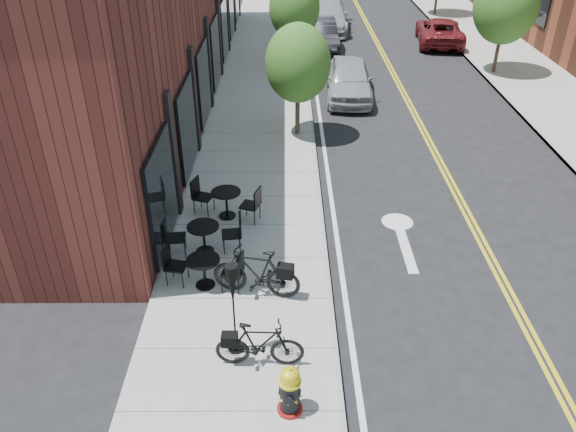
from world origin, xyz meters
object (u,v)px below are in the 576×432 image
object	(u,v)px
bistro_set_a	(204,269)
parked_car_a	(349,79)
bistro_set_c	(226,200)
bicycle_right	(260,345)
bistro_set_b	(204,235)
parked_car_c	(328,16)
patio_umbrella	(232,291)
parked_car_b	(320,35)
bicycle_left	(256,272)
parked_car_far	(440,31)
fire_hydrant	(290,391)

from	to	relation	value
bistro_set_a	parked_car_a	xyz separation A→B (m)	(4.44, 12.50, 0.18)
bistro_set_a	bistro_set_c	bearing A→B (deg)	96.03
bicycle_right	bistro_set_a	bearing A→B (deg)	31.12
bistro_set_b	parked_car_c	distance (m)	22.93
bicycle_right	patio_umbrella	distance (m)	1.14
parked_car_b	bicycle_left	bearing A→B (deg)	-99.92
patio_umbrella	parked_car_a	bearing A→B (deg)	76.02
bistro_set_a	parked_car_far	world-z (taller)	parked_car_far
bicycle_left	parked_car_b	size ratio (longest dim) A/B	0.43
patio_umbrella	bicycle_right	bearing A→B (deg)	-39.96
bicycle_right	bistro_set_a	world-z (taller)	bicycle_right
bicycle_right	bistro_set_a	xyz separation A→B (m)	(-1.33, 2.37, -0.03)
bistro_set_c	bistro_set_b	bearing A→B (deg)	-84.70
fire_hydrant	bicycle_left	size ratio (longest dim) A/B	0.52
bistro_set_c	parked_car_c	world-z (taller)	parked_car_c
bicycle_left	parked_car_b	xyz separation A→B (m)	(2.46, 20.00, 0.04)
parked_car_b	parked_car_far	size ratio (longest dim) A/B	0.93
bicycle_right	bicycle_left	bearing A→B (deg)	6.00
fire_hydrant	parked_car_b	size ratio (longest dim) A/B	0.22
bistro_set_a	parked_car_c	distance (m)	24.18
bistro_set_b	parked_car_a	distance (m)	12.10
parked_car_c	parked_car_far	xyz separation A→B (m)	(5.81, -3.04, -0.13)
bicycle_right	patio_umbrella	world-z (taller)	patio_umbrella
bistro_set_a	parked_car_a	size ratio (longest dim) A/B	0.39
parked_car_c	parked_car_far	distance (m)	6.56
parked_car_far	parked_car_c	bearing A→B (deg)	-20.05
parked_car_far	bicycle_left	bearing A→B (deg)	74.60
patio_umbrella	bistro_set_c	bearing A→B (deg)	96.96
fire_hydrant	parked_car_b	distance (m)	23.21
bicycle_right	parked_car_b	world-z (taller)	parked_car_b
fire_hydrant	patio_umbrella	xyz separation A→B (m)	(-1.04, 1.47, 0.97)
parked_car_c	parked_car_far	size ratio (longest dim) A/B	1.15
bicycle_right	bistro_set_c	xyz separation A→B (m)	(-1.09, 5.32, -0.01)
bicycle_right	bistro_set_b	world-z (taller)	bicycle_right
bicycle_left	parked_car_b	bearing A→B (deg)	-174.58
bicycle_right	patio_umbrella	size ratio (longest dim) A/B	0.83
patio_umbrella	parked_car_far	distance (m)	24.55
parked_car_a	parked_car_far	xyz separation A→B (m)	(5.66, 8.26, -0.09)
fire_hydrant	patio_umbrella	world-z (taller)	patio_umbrella
bistro_set_a	patio_umbrella	bearing A→B (deg)	-56.14
parked_car_a	parked_car_far	world-z (taller)	parked_car_a
bicycle_left	bistro_set_c	xyz separation A→B (m)	(-0.94, 3.25, -0.09)
bistro_set_c	parked_car_far	bearing A→B (deg)	80.12
bicycle_left	parked_car_a	xyz separation A→B (m)	(3.26, 12.80, 0.07)
fire_hydrant	bicycle_right	world-z (taller)	fire_hydrant
bistro_set_a	parked_car_c	world-z (taller)	parked_car_c
fire_hydrant	bicycle_right	size ratio (longest dim) A/B	0.61
bicycle_left	bistro_set_c	world-z (taller)	bicycle_left
parked_car_c	bicycle_left	bearing A→B (deg)	-93.03
bicycle_left	parked_car_c	bearing A→B (deg)	-174.93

